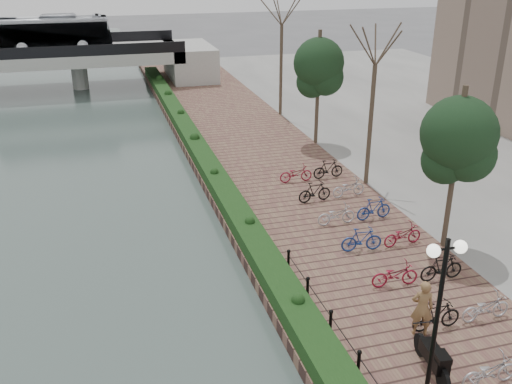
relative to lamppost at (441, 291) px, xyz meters
name	(u,v)px	position (x,y,z in m)	size (l,w,h in m)	color
promenade	(282,185)	(1.50, 16.15, -3.78)	(8.00, 75.00, 0.50)	brown
hedge	(208,165)	(-1.90, 18.65, -3.23)	(1.10, 56.00, 0.60)	black
lamppost	(441,291)	(0.00, 0.00, 0.00)	(1.02, 0.32, 4.91)	black
motorcycle	(432,355)	(0.88, 1.15, -2.96)	(0.57, 1.83, 1.14)	black
pedestrian	(422,308)	(1.50, 2.77, -2.59)	(0.68, 0.45, 1.88)	brown
bicycle_parking	(383,238)	(2.99, 8.06, -3.06)	(2.40, 17.32, 1.00)	#B8B8BD
street_trees	(405,143)	(5.50, 11.33, -0.35)	(3.20, 37.12, 6.80)	#3D3124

